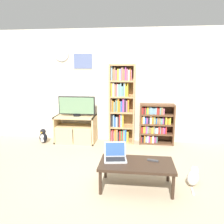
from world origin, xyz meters
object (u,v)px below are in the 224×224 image
(television, at_px, (77,106))
(bookshelf_tall, at_px, (121,104))
(tv_stand, at_px, (76,129))
(coffee_table, at_px, (136,165))
(laptop, at_px, (115,155))
(cat, at_px, (193,177))
(bookshelf_short, at_px, (155,124))
(remote_near_laptop, at_px, (153,160))
(penguin_figurine, at_px, (43,137))

(television, height_order, bookshelf_tall, bookshelf_tall)
(tv_stand, distance_m, coffee_table, 2.34)
(coffee_table, relative_size, laptop, 2.92)
(cat, bearing_deg, bookshelf_tall, 149.99)
(bookshelf_short, distance_m, cat, 1.89)
(tv_stand, distance_m, bookshelf_tall, 1.21)
(laptop, height_order, cat, laptop)
(television, height_order, cat, television)
(laptop, xyz_separation_m, remote_near_laptop, (0.55, 0.00, -0.05))
(bookshelf_tall, xyz_separation_m, penguin_figurine, (-1.79, -0.29, -0.75))
(bookshelf_tall, distance_m, coffee_table, 2.10)
(tv_stand, xyz_separation_m, bookshelf_short, (1.84, 0.14, 0.15))
(bookshelf_short, distance_m, coffee_table, 2.04)
(television, xyz_separation_m, bookshelf_short, (1.80, 0.11, -0.40))
(tv_stand, relative_size, penguin_figurine, 2.76)
(bookshelf_tall, bearing_deg, laptop, -87.95)
(television, relative_size, coffee_table, 0.80)
(television, bearing_deg, bookshelf_tall, 5.93)
(bookshelf_short, height_order, remote_near_laptop, bookshelf_short)
(penguin_figurine, bearing_deg, laptop, -40.95)
(laptop, bearing_deg, coffee_table, -23.78)
(tv_stand, bearing_deg, television, 37.41)
(television, relative_size, bookshelf_tall, 0.47)
(cat, distance_m, penguin_figurine, 3.37)
(laptop, bearing_deg, bookshelf_short, 60.47)
(coffee_table, height_order, remote_near_laptop, remote_near_laptop)
(television, relative_size, penguin_figurine, 2.51)
(tv_stand, xyz_separation_m, coffee_table, (1.44, -1.85, 0.03))
(cat, bearing_deg, penguin_figurine, 179.02)
(penguin_figurine, bearing_deg, bookshelf_tall, 9.28)
(bookshelf_short, relative_size, cat, 1.96)
(television, relative_size, laptop, 2.33)
(bookshelf_short, height_order, penguin_figurine, bookshelf_short)
(television, xyz_separation_m, laptop, (1.08, -1.80, -0.41))
(coffee_table, xyz_separation_m, laptop, (-0.32, 0.08, 0.10))
(laptop, bearing_deg, television, 112.14)
(laptop, relative_size, penguin_figurine, 1.08)
(tv_stand, relative_size, bookshelf_tall, 0.52)
(coffee_table, distance_m, cat, 0.90)
(tv_stand, xyz_separation_m, television, (0.04, 0.03, 0.54))
(remote_near_laptop, bearing_deg, bookshelf_tall, -146.04)
(remote_near_laptop, relative_size, penguin_figurine, 0.49)
(coffee_table, bearing_deg, penguin_figurine, 142.04)
(tv_stand, xyz_separation_m, cat, (2.29, -1.66, -0.20))
(coffee_table, bearing_deg, bookshelf_short, 78.60)
(television, distance_m, cat, 2.91)
(laptop, height_order, remote_near_laptop, laptop)
(coffee_table, relative_size, cat, 2.25)
(bookshelf_tall, distance_m, remote_near_laptop, 2.06)
(tv_stand, bearing_deg, bookshelf_tall, 7.28)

